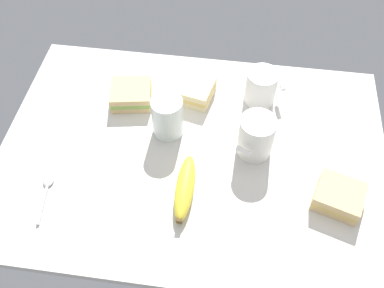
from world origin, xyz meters
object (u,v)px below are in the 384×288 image
object	(u,v)px
coffee_mug_black	(256,136)
spoon	(46,190)
banana	(184,187)
sandwich_extra	(193,90)
sandwich_main	(339,197)
coffee_mug_milky	(261,87)
sandwich_side	(131,94)
glass_of_milk	(168,118)

from	to	relation	value
coffee_mug_black	spoon	xyz separation A→B (cm)	(44.24, 17.15, -4.95)
banana	spoon	xyz separation A→B (cm)	(29.82, 3.76, -1.60)
coffee_mug_black	sandwich_extra	distance (cm)	22.44
sandwich_main	coffee_mug_milky	bearing A→B (deg)	-57.13
banana	sandwich_side	bearing A→B (deg)	-55.42
coffee_mug_black	sandwich_main	world-z (taller)	coffee_mug_black
sandwich_extra	spoon	bearing A→B (deg)	49.09
banana	spoon	size ratio (longest dim) A/B	1.30
coffee_mug_milky	sandwich_side	world-z (taller)	coffee_mug_milky
sandwich_side	sandwich_extra	size ratio (longest dim) A/B	0.99
sandwich_side	banana	world-z (taller)	sandwich_side
coffee_mug_milky	banana	world-z (taller)	coffee_mug_milky
sandwich_extra	banana	bearing A→B (deg)	93.81
coffee_mug_black	coffee_mug_milky	xyz separation A→B (cm)	(-0.57, -16.19, -0.65)
banana	spoon	world-z (taller)	banana
sandwich_main	sandwich_side	bearing A→B (deg)	-24.51
coffee_mug_black	sandwich_side	world-z (taller)	coffee_mug_black
sandwich_side	sandwich_extra	world-z (taller)	same
sandwich_extra	coffee_mug_black	bearing A→B (deg)	137.27
coffee_mug_milky	glass_of_milk	distance (cm)	24.99
coffee_mug_milky	sandwich_side	xyz separation A→B (cm)	(32.13, 4.72, -2.48)
coffee_mug_black	sandwich_side	xyz separation A→B (cm)	(31.56, -11.47, -3.13)
spoon	coffee_mug_black	bearing A→B (deg)	-158.81
sandwich_main	spoon	xyz separation A→B (cm)	(62.55, 5.88, -1.82)
sandwich_main	banana	world-z (taller)	sandwich_main
coffee_mug_black	glass_of_milk	bearing A→B (deg)	-8.31
coffee_mug_milky	glass_of_milk	size ratio (longest dim) A/B	0.95
coffee_mug_black	glass_of_milk	xyz separation A→B (cm)	(20.68, -3.02, -0.78)
coffee_mug_black	sandwich_side	bearing A→B (deg)	-19.98
coffee_mug_milky	sandwich_side	size ratio (longest dim) A/B	0.88
sandwich_side	coffee_mug_milky	bearing A→B (deg)	-171.65
coffee_mug_black	banana	world-z (taller)	coffee_mug_black
sandwich_main	sandwich_extra	bearing A→B (deg)	-37.26
coffee_mug_black	banana	distance (cm)	19.96
coffee_mug_milky	sandwich_extra	world-z (taller)	coffee_mug_milky
coffee_mug_black	glass_of_milk	world-z (taller)	same
coffee_mug_milky	sandwich_main	world-z (taller)	coffee_mug_milky
sandwich_main	banana	bearing A→B (deg)	3.70
glass_of_milk	coffee_mug_black	bearing A→B (deg)	171.69
coffee_mug_milky	glass_of_milk	world-z (taller)	glass_of_milk
sandwich_main	glass_of_milk	bearing A→B (deg)	-20.13
sandwich_extra	spoon	xyz separation A→B (cm)	(27.92, 32.22, -1.82)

